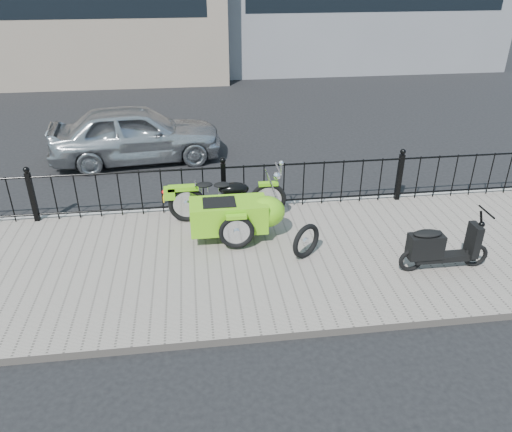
{
  "coord_description": "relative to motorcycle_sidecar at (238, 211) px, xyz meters",
  "views": [
    {
      "loc": [
        -0.52,
        -7.38,
        4.54
      ],
      "look_at": [
        0.44,
        -0.1,
        0.67
      ],
      "focal_mm": 35.0,
      "sensor_mm": 36.0,
      "label": 1
    }
  ],
  "objects": [
    {
      "name": "motorcycle_sidecar",
      "position": [
        0.0,
        0.0,
        0.0
      ],
      "size": [
        2.28,
        1.48,
        0.98
      ],
      "color": "black",
      "rests_on": "sidewalk"
    },
    {
      "name": "scooter",
      "position": [
        2.99,
        -1.5,
        -0.09
      ],
      "size": [
        1.46,
        0.43,
        0.99
      ],
      "color": "black",
      "rests_on": "sidewalk"
    },
    {
      "name": "sidewalk",
      "position": [
        -0.17,
        -0.78,
        -0.53
      ],
      "size": [
        30.0,
        3.8,
        0.12
      ],
      "primitive_type": "cube",
      "color": "gray",
      "rests_on": "ground"
    },
    {
      "name": "sedan_car",
      "position": [
        -2.05,
        4.2,
        0.1
      ],
      "size": [
        4.19,
        2.01,
        1.38
      ],
      "primitive_type": "imported",
      "rotation": [
        0.0,
        0.0,
        1.67
      ],
      "color": "#A8AAAF",
      "rests_on": "ground"
    },
    {
      "name": "curb",
      "position": [
        -0.17,
        1.16,
        -0.53
      ],
      "size": [
        30.0,
        0.1,
        0.12
      ],
      "primitive_type": "cube",
      "color": "gray",
      "rests_on": "ground"
    },
    {
      "name": "spare_tire",
      "position": [
        1.02,
        -0.88,
        -0.18
      ],
      "size": [
        0.54,
        0.42,
        0.6
      ],
      "primitive_type": "torus",
      "rotation": [
        1.57,
        0.0,
        0.62
      ],
      "color": "black",
      "rests_on": "sidewalk"
    },
    {
      "name": "ground",
      "position": [
        -0.17,
        -0.28,
        -0.59
      ],
      "size": [
        120.0,
        120.0,
        0.0
      ],
      "primitive_type": "plane",
      "color": "black",
      "rests_on": "ground"
    },
    {
      "name": "iron_fence",
      "position": [
        -0.17,
        1.02,
        -0.01
      ],
      "size": [
        14.11,
        0.11,
        1.08
      ],
      "color": "black",
      "rests_on": "sidewalk"
    }
  ]
}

